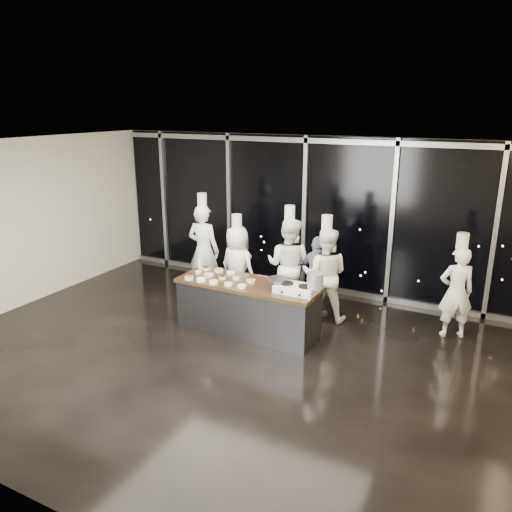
{
  "coord_description": "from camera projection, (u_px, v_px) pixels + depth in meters",
  "views": [
    {
      "loc": [
        3.74,
        -6.09,
        3.77
      ],
      "look_at": [
        -0.0,
        1.2,
        1.29
      ],
      "focal_mm": 35.0,
      "sensor_mm": 36.0,
      "label": 1
    }
  ],
  "objects": [
    {
      "name": "guest",
      "position": [
        317.0,
        277.0,
        9.12
      ],
      "size": [
        0.97,
        0.68,
        1.52
      ],
      "rotation": [
        0.0,
        0.0,
        2.75
      ],
      "color": "#16153C",
      "rests_on": "ground"
    },
    {
      "name": "ground",
      "position": [
        222.0,
        353.0,
        7.91
      ],
      "size": [
        9.0,
        9.0,
        0.0
      ],
      "primitive_type": "plane",
      "color": "black",
      "rests_on": "ground"
    },
    {
      "name": "stock_pot",
      "position": [
        315.0,
        280.0,
        7.74
      ],
      "size": [
        0.25,
        0.25,
        0.25
      ],
      "primitive_type": "cylinder",
      "rotation": [
        0.0,
        0.0,
        -0.01
      ],
      "color": "#B7B6B9",
      "rests_on": "stove"
    },
    {
      "name": "squeeze_bottle",
      "position": [
        200.0,
        263.0,
        9.08
      ],
      "size": [
        0.06,
        0.06,
        0.23
      ],
      "color": "silver",
      "rests_on": "demo_counter"
    },
    {
      "name": "stove",
      "position": [
        296.0,
        289.0,
        7.95
      ],
      "size": [
        0.65,
        0.42,
        0.14
      ],
      "rotation": [
        0.0,
        0.0,
        -0.01
      ],
      "color": "silver",
      "rests_on": "demo_counter"
    },
    {
      "name": "window_wall",
      "position": [
        305.0,
        214.0,
        10.37
      ],
      "size": [
        8.9,
        0.11,
        3.2
      ],
      "color": "black",
      "rests_on": "ground"
    },
    {
      "name": "chef_left",
      "position": [
        237.0,
        266.0,
        9.54
      ],
      "size": [
        0.86,
        0.65,
        1.83
      ],
      "rotation": [
        0.0,
        0.0,
        2.95
      ],
      "color": "white",
      "rests_on": "ground"
    },
    {
      "name": "chef_right",
      "position": [
        325.0,
        274.0,
        8.93
      ],
      "size": [
        0.96,
        0.82,
        1.95
      ],
      "rotation": [
        0.0,
        0.0,
        3.37
      ],
      "color": "white",
      "rests_on": "ground"
    },
    {
      "name": "chef_far_left",
      "position": [
        204.0,
        250.0,
        10.12
      ],
      "size": [
        0.7,
        0.47,
        2.12
      ],
      "rotation": [
        0.0,
        0.0,
        3.16
      ],
      "color": "white",
      "rests_on": "ground"
    },
    {
      "name": "demo_counter",
      "position": [
        248.0,
        307.0,
        8.55
      ],
      "size": [
        2.46,
        0.86,
        0.9
      ],
      "color": "#3C3C41",
      "rests_on": "ground"
    },
    {
      "name": "frying_pan",
      "position": [
        277.0,
        279.0,
        8.08
      ],
      "size": [
        0.52,
        0.3,
        0.05
      ],
      "rotation": [
        0.0,
        0.0,
        -0.01
      ],
      "color": "gray",
      "rests_on": "stove"
    },
    {
      "name": "chef_center",
      "position": [
        289.0,
        265.0,
        9.31
      ],
      "size": [
        0.91,
        0.72,
        2.04
      ],
      "rotation": [
        0.0,
        0.0,
        3.18
      ],
      "color": "white",
      "rests_on": "ground"
    },
    {
      "name": "chef_side",
      "position": [
        456.0,
        291.0,
        8.28
      ],
      "size": [
        0.68,
        0.59,
        1.8
      ],
      "rotation": [
        0.0,
        0.0,
        3.6
      ],
      "color": "white",
      "rests_on": "ground"
    },
    {
      "name": "room_shell",
      "position": [
        229.0,
        216.0,
        7.18
      ],
      "size": [
        9.02,
        7.02,
        3.21
      ],
      "color": "beige",
      "rests_on": "ground"
    },
    {
      "name": "prep_bowls",
      "position": [
        218.0,
        277.0,
        8.62
      ],
      "size": [
        1.2,
        0.74,
        0.05
      ],
      "color": "white",
      "rests_on": "demo_counter"
    }
  ]
}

